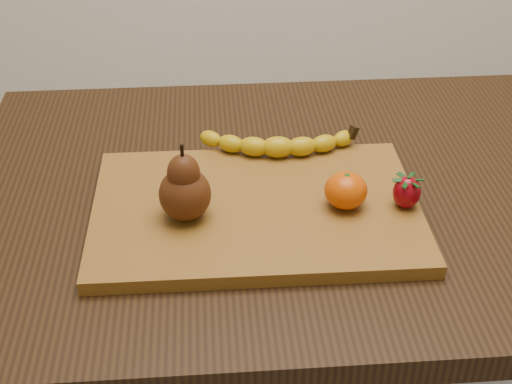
{
  "coord_description": "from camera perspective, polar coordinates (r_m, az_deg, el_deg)",
  "views": [
    {
      "loc": [
        -0.13,
        -0.87,
        1.35
      ],
      "look_at": [
        -0.07,
        -0.07,
        0.8
      ],
      "focal_mm": 50.0,
      "sensor_mm": 36.0,
      "label": 1
    }
  ],
  "objects": [
    {
      "name": "table",
      "position": [
        1.12,
        3.28,
        -3.67
      ],
      "size": [
        1.0,
        0.7,
        0.76
      ],
      "color": "black",
      "rests_on": "ground"
    },
    {
      "name": "cutting_board",
      "position": [
        0.99,
        -0.0,
        -1.43
      ],
      "size": [
        0.45,
        0.3,
        0.02
      ],
      "primitive_type": "cube",
      "rotation": [
        0.0,
        0.0,
        -0.01
      ],
      "color": "brown",
      "rests_on": "table"
    },
    {
      "name": "mandarin",
      "position": [
        0.97,
        7.2,
        0.14
      ],
      "size": [
        0.07,
        0.07,
        0.05
      ],
      "primitive_type": "ellipsoid",
      "rotation": [
        0.0,
        0.0,
        0.2
      ],
      "color": "#CD4802",
      "rests_on": "cutting_board"
    },
    {
      "name": "pear",
      "position": [
        0.94,
        -5.77,
        0.81
      ],
      "size": [
        0.08,
        0.08,
        0.11
      ],
      "primitive_type": null,
      "rotation": [
        0.0,
        0.0,
        0.13
      ],
      "color": "#49220B",
      "rests_on": "cutting_board"
    },
    {
      "name": "strawberry",
      "position": [
        0.99,
        11.98,
        0.08
      ],
      "size": [
        0.04,
        0.04,
        0.05
      ],
      "primitive_type": null,
      "rotation": [
        0.0,
        0.0,
        -0.05
      ],
      "color": "maroon",
      "rests_on": "cutting_board"
    },
    {
      "name": "banana",
      "position": [
        1.08,
        1.75,
        3.61
      ],
      "size": [
        0.21,
        0.07,
        0.03
      ],
      "primitive_type": null,
      "rotation": [
        0.0,
        0.0,
        -0.07
      ],
      "color": "#C9A709",
      "rests_on": "cutting_board"
    }
  ]
}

